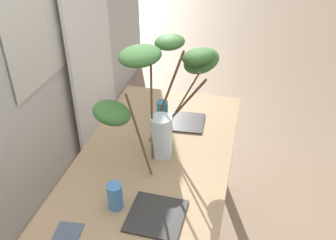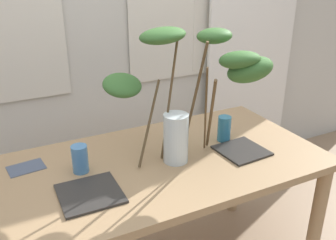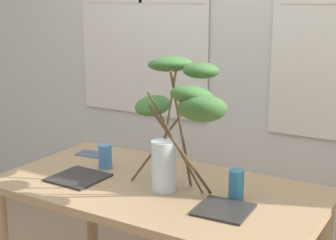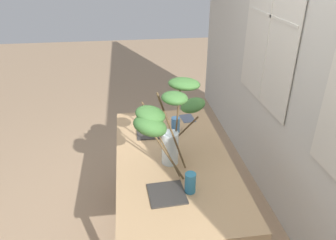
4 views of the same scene
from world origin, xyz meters
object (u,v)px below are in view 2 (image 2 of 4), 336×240
object	(u,v)px
drinking_glass_blue_right	(224,129)
plate_square_left	(90,194)
vase_with_branches	(194,80)
plate_square_right	(242,151)
dining_table	(163,179)
drinking_glass_blue_left	(80,159)

from	to	relation	value
drinking_glass_blue_right	plate_square_left	world-z (taller)	drinking_glass_blue_right
vase_with_branches	plate_square_right	bearing A→B (deg)	-12.02
vase_with_branches	drinking_glass_blue_right	size ratio (longest dim) A/B	5.39
dining_table	plate_square_right	world-z (taller)	plate_square_right
drinking_glass_blue_left	plate_square_left	bearing A→B (deg)	-94.66
dining_table	vase_with_branches	size ratio (longest dim) A/B	2.14
vase_with_branches	drinking_glass_blue_right	distance (m)	0.43
dining_table	plate_square_right	xyz separation A→B (m)	(0.40, -0.10, 0.11)
vase_with_branches	dining_table	bearing A→B (deg)	161.36
drinking_glass_blue_left	drinking_glass_blue_right	distance (m)	0.78
drinking_glass_blue_left	plate_square_right	size ratio (longest dim) A/B	0.58
vase_with_branches	plate_square_left	bearing A→B (deg)	-171.66
plate_square_left	plate_square_right	xyz separation A→B (m)	(0.80, 0.02, -0.00)
drinking_glass_blue_left	drinking_glass_blue_right	bearing A→B (deg)	-2.16
dining_table	plate_square_left	bearing A→B (deg)	-162.67
drinking_glass_blue_right	drinking_glass_blue_left	bearing A→B (deg)	177.84
plate_square_left	plate_square_right	size ratio (longest dim) A/B	1.11
drinking_glass_blue_left	plate_square_right	world-z (taller)	drinking_glass_blue_left
drinking_glass_blue_right	plate_square_left	xyz separation A→B (m)	(-0.79, -0.17, -0.06)
plate_square_left	dining_table	bearing A→B (deg)	17.33
drinking_glass_blue_right	plate_square_right	xyz separation A→B (m)	(0.01, -0.15, -0.06)
plate_square_left	drinking_glass_blue_right	bearing A→B (deg)	12.29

